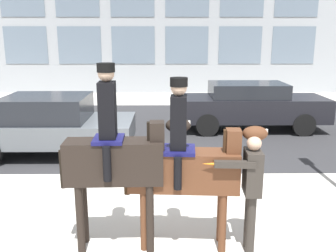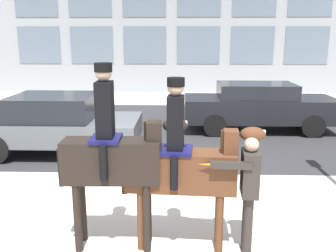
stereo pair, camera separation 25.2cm
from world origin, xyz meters
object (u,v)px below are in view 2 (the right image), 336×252
at_px(mounted_horse_lead, 114,156).
at_px(street_car_far_lane, 258,106).
at_px(mounted_horse_companion, 184,165).
at_px(pedestrian_bystander, 248,186).
at_px(street_car_near_lane, 58,123).

bearing_deg(mounted_horse_lead, street_car_far_lane, 62.27).
xyz_separation_m(mounted_horse_lead, street_car_far_lane, (3.45, 7.03, -0.57)).
bearing_deg(mounted_horse_companion, pedestrian_bystander, -5.76).
height_order(mounted_horse_lead, street_car_near_lane, mounted_horse_lead).
bearing_deg(street_car_far_lane, street_car_near_lane, -155.99).
xyz_separation_m(street_car_near_lane, street_car_far_lane, (5.73, 2.55, 0.03)).
height_order(mounted_horse_companion, street_car_far_lane, mounted_horse_companion).
xyz_separation_m(mounted_horse_lead, street_car_near_lane, (-2.28, 4.48, -0.60)).
height_order(street_car_near_lane, street_car_far_lane, street_car_far_lane).
relative_size(mounted_horse_lead, mounted_horse_companion, 1.08).
relative_size(mounted_horse_lead, pedestrian_bystander, 1.57).
bearing_deg(mounted_horse_lead, pedestrian_bystander, -4.94).
xyz_separation_m(mounted_horse_lead, mounted_horse_companion, (0.98, 0.04, -0.14)).
distance_m(mounted_horse_lead, street_car_far_lane, 7.85).
height_order(pedestrian_bystander, street_car_near_lane, pedestrian_bystander).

